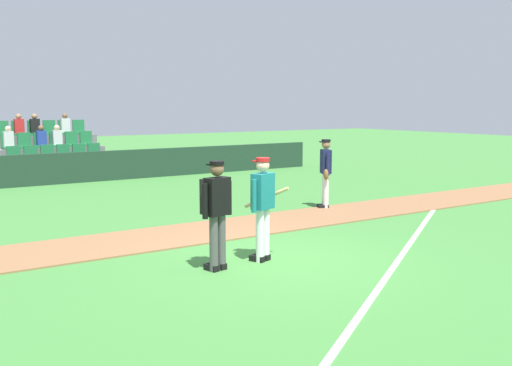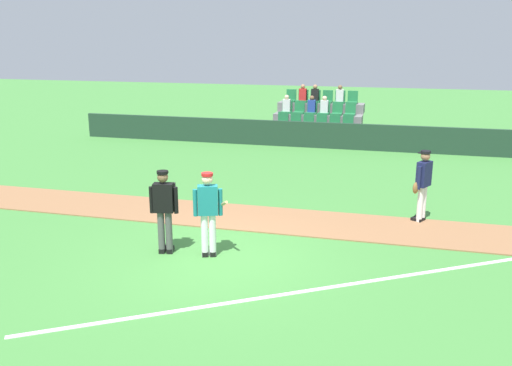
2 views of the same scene
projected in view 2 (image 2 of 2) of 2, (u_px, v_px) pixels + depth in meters
name	position (u px, v px, depth m)	size (l,w,h in m)	color
ground_plane	(215.00, 256.00, 11.24)	(80.00, 80.00, 0.00)	#42843A
infield_dirt_path	(248.00, 217.00, 13.60)	(28.00, 1.92, 0.03)	#936642
foul_line_chalk	(362.00, 282.00, 10.03)	(12.00, 0.10, 0.01)	white
dugout_fence	(310.00, 135.00, 22.13)	(20.00, 0.16, 1.04)	#1E3828
stadium_bleachers	(317.00, 125.00, 23.86)	(3.90, 2.95, 2.30)	slate
batter_teal_jersey	(208.00, 211.00, 11.01)	(0.75, 0.69, 1.76)	white
umpire_home_plate	(164.00, 207.00, 11.18)	(0.58, 0.36, 1.76)	#4C4C4C
runner_navy_jersey	(423.00, 184.00, 13.08)	(0.46, 0.60, 1.76)	white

